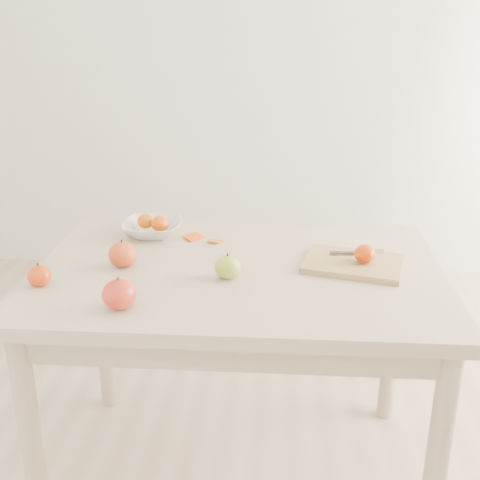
{
  "coord_description": "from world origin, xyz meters",
  "views": [
    {
      "loc": [
        0.12,
        -1.62,
        1.46
      ],
      "look_at": [
        0.0,
        0.05,
        0.82
      ],
      "focal_mm": 45.0,
      "sensor_mm": 36.0,
      "label": 1
    }
  ],
  "objects": [
    {
      "name": "apple_green",
      "position": [
        -0.03,
        -0.07,
        0.78
      ],
      "size": [
        0.08,
        0.08,
        0.07
      ],
      "primitive_type": "ellipsoid",
      "color": "olive",
      "rests_on": "table"
    },
    {
      "name": "apple_red_b",
      "position": [
        -0.34,
        -0.01,
        0.79
      ],
      "size": [
        0.08,
        0.08,
        0.08
      ],
      "primitive_type": "ellipsoid",
      "color": "#950F05",
      "rests_on": "table"
    },
    {
      "name": "apple_red_c",
      "position": [
        -0.28,
        -0.28,
        0.79
      ],
      "size": [
        0.09,
        0.09,
        0.08
      ],
      "primitive_type": "ellipsoid",
      "color": "maroon",
      "rests_on": "table"
    },
    {
      "name": "paring_knife",
      "position": [
        0.38,
        0.11,
        0.78
      ],
      "size": [
        0.17,
        0.05,
        0.01
      ],
      "color": "silver",
      "rests_on": "cutting_board"
    },
    {
      "name": "fruit_bowl",
      "position": [
        -0.31,
        0.26,
        0.77
      ],
      "size": [
        0.2,
        0.2,
        0.05
      ],
      "primitive_type": "imported",
      "color": "silver",
      "rests_on": "table"
    },
    {
      "name": "orange_peel_a",
      "position": [
        -0.17,
        0.23,
        0.75
      ],
      "size": [
        0.07,
        0.07,
        0.01
      ],
      "primitive_type": "cube",
      "rotation": [
        0.21,
        0.0,
        0.83
      ],
      "color": "#DC4D0F",
      "rests_on": "table"
    },
    {
      "name": "cutting_board",
      "position": [
        0.34,
        0.04,
        0.76
      ],
      "size": [
        0.32,
        0.27,
        0.02
      ],
      "primitive_type": "cube",
      "rotation": [
        0.0,
        0.0,
        -0.24
      ],
      "color": "tan",
      "rests_on": "table"
    },
    {
      "name": "board_tangerine",
      "position": [
        0.37,
        0.03,
        0.8
      ],
      "size": [
        0.06,
        0.06,
        0.05
      ],
      "primitive_type": "ellipsoid",
      "color": "#C83607",
      "rests_on": "cutting_board"
    },
    {
      "name": "bowl_tangerine_near",
      "position": [
        -0.34,
        0.27,
        0.8
      ],
      "size": [
        0.06,
        0.06,
        0.05
      ],
      "primitive_type": "ellipsoid",
      "color": "#CE6407",
      "rests_on": "fruit_bowl"
    },
    {
      "name": "apple_red_d",
      "position": [
        -0.54,
        -0.16,
        0.78
      ],
      "size": [
        0.07,
        0.07,
        0.06
      ],
      "primitive_type": "ellipsoid",
      "color": "#A71007",
      "rests_on": "table"
    },
    {
      "name": "ground",
      "position": [
        0.0,
        0.0,
        0.0
      ],
      "size": [
        3.5,
        3.5,
        0.0
      ],
      "primitive_type": "plane",
      "color": "#C6B293",
      "rests_on": "ground"
    },
    {
      "name": "table",
      "position": [
        0.0,
        0.0,
        0.65
      ],
      "size": [
        1.2,
        0.8,
        0.75
      ],
      "color": "beige",
      "rests_on": "ground"
    },
    {
      "name": "bowl_tangerine_far",
      "position": [
        -0.28,
        0.24,
        0.8
      ],
      "size": [
        0.06,
        0.06,
        0.05
      ],
      "primitive_type": "ellipsoid",
      "color": "#D73D07",
      "rests_on": "fruit_bowl"
    },
    {
      "name": "orange_peel_b",
      "position": [
        -0.09,
        0.21,
        0.75
      ],
      "size": [
        0.05,
        0.05,
        0.01
      ],
      "primitive_type": "cube",
      "rotation": [
        -0.14,
        0.0,
        -0.35
      ],
      "color": "orange",
      "rests_on": "table"
    }
  ]
}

